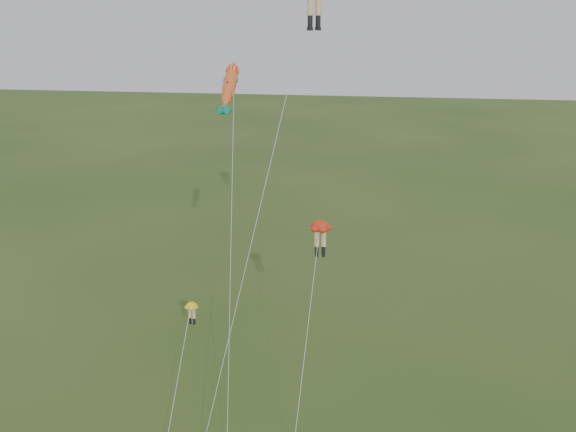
# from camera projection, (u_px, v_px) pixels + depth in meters

# --- Properties ---
(legs_kite_red_mid) EXTENTS (1.57, 7.86, 11.93)m
(legs_kite_red_mid) POSITION_uv_depth(u_px,v_px,m) (320.00, 233.00, 36.42)
(legs_kite_red_mid) COLOR red
(legs_kite_red_mid) RESTS_ON ground
(legs_kite_yellow) EXTENTS (0.89, 7.75, 7.57)m
(legs_kite_yellow) POSITION_uv_depth(u_px,v_px,m) (189.00, 320.00, 35.94)
(legs_kite_yellow) COLOR yellow
(legs_kite_yellow) RESTS_ON ground
(fish_kite) EXTENTS (2.65, 13.08, 20.40)m
(fish_kite) POSITION_uv_depth(u_px,v_px,m) (230.00, 87.00, 39.48)
(fish_kite) COLOR orange
(fish_kite) RESTS_ON ground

